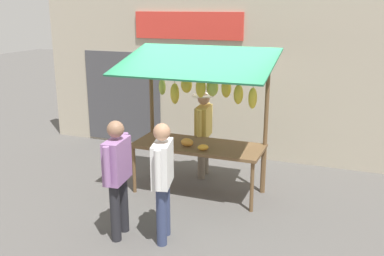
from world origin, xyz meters
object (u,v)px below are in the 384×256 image
(shopper_with_ponytail, at_px, (118,171))
(shopper_in_grey_tee, at_px, (163,174))
(vendor_with_sunhat, at_px, (203,128))
(market_stall, at_px, (200,104))

(shopper_with_ponytail, bearing_deg, shopper_in_grey_tee, -85.61)
(vendor_with_sunhat, bearing_deg, shopper_with_ponytail, -12.26)
(market_stall, relative_size, vendor_with_sunhat, 1.54)
(shopper_with_ponytail, relative_size, shopper_in_grey_tee, 1.00)
(vendor_with_sunhat, height_order, shopper_with_ponytail, shopper_with_ponytail)
(market_stall, distance_m, vendor_with_sunhat, 0.94)
(market_stall, xyz_separation_m, shopper_with_ponytail, (0.52, 1.85, -0.59))
(shopper_in_grey_tee, bearing_deg, shopper_with_ponytail, 86.87)
(vendor_with_sunhat, height_order, shopper_in_grey_tee, shopper_in_grey_tee)
(vendor_with_sunhat, distance_m, shopper_in_grey_tee, 2.43)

